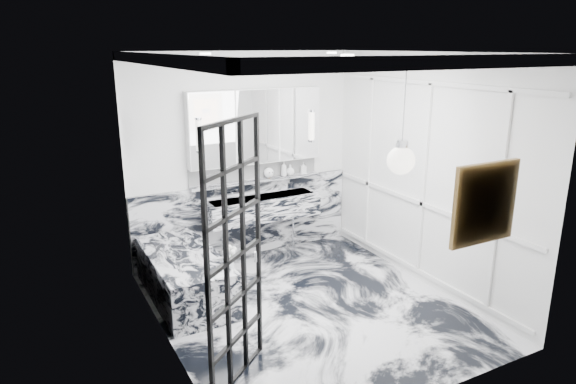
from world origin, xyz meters
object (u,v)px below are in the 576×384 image
crittall_door (235,257)px  mirror_cabinet (256,127)px  trough_sink (262,207)px  bathtub (184,276)px

crittall_door → mirror_cabinet: 2.92m
crittall_door → trough_sink: crittall_door is taller
mirror_cabinet → bathtub: 2.20m
mirror_cabinet → bathtub: bearing=-147.9°
trough_sink → mirror_cabinet: bearing=90.0°
crittall_door → mirror_cabinet: size_ratio=1.21×
crittall_door → mirror_cabinet: mirror_cabinet is taller
crittall_door → bathtub: crittall_door is taller
trough_sink → mirror_cabinet: 1.10m
crittall_door → bathtub: 1.88m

